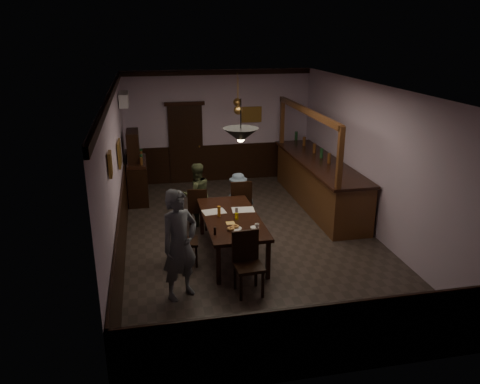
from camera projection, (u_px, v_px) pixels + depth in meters
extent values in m
cube|color=#2D2621|center=(251.00, 239.00, 9.39)|extent=(5.00, 8.00, 0.01)
cube|color=white|center=(252.00, 87.00, 8.39)|extent=(5.00, 8.00, 0.01)
cube|color=#BEA3BC|center=(219.00, 127.00, 12.59)|extent=(5.00, 0.01, 3.00)
cube|color=#BEA3BC|center=(331.00, 267.00, 5.19)|extent=(5.00, 0.01, 3.00)
cube|color=#BEA3BC|center=(116.00, 175.00, 8.42)|extent=(0.01, 8.00, 3.00)
cube|color=#BEA3BC|center=(373.00, 160.00, 9.36)|extent=(0.01, 8.00, 3.00)
cube|color=black|center=(231.00, 218.00, 8.53)|extent=(1.02, 2.21, 0.06)
cube|color=black|center=(218.00, 265.00, 7.63)|extent=(0.07, 0.07, 0.69)
cube|color=black|center=(268.00, 260.00, 7.80)|extent=(0.07, 0.07, 0.69)
cube|color=black|center=(202.00, 218.00, 9.52)|extent=(0.07, 0.07, 0.69)
cube|color=black|center=(242.00, 215.00, 9.68)|extent=(0.07, 0.07, 0.69)
cube|color=black|center=(198.00, 209.00, 9.79)|extent=(0.45, 0.45, 0.05)
cube|color=black|center=(197.00, 200.00, 9.53)|extent=(0.40, 0.10, 0.47)
cube|color=black|center=(206.00, 216.00, 10.02)|extent=(0.04, 0.04, 0.41)
cube|color=black|center=(191.00, 216.00, 10.01)|extent=(0.04, 0.04, 0.41)
cube|color=black|center=(206.00, 222.00, 9.72)|extent=(0.04, 0.04, 0.41)
cube|color=black|center=(190.00, 222.00, 9.70)|extent=(0.04, 0.04, 0.41)
cube|color=black|center=(240.00, 204.00, 9.95)|extent=(0.47, 0.47, 0.05)
cube|color=black|center=(241.00, 194.00, 9.67)|extent=(0.45, 0.07, 0.53)
cube|color=black|center=(247.00, 211.00, 10.22)|extent=(0.04, 0.04, 0.45)
cube|color=black|center=(231.00, 212.00, 10.18)|extent=(0.04, 0.04, 0.45)
cube|color=black|center=(250.00, 217.00, 9.89)|extent=(0.04, 0.04, 0.45)
cube|color=black|center=(233.00, 218.00, 9.84)|extent=(0.04, 0.04, 0.45)
cube|color=black|center=(249.00, 267.00, 7.33)|extent=(0.47, 0.47, 0.05)
cube|color=black|center=(245.00, 245.00, 7.41)|extent=(0.44, 0.07, 0.52)
cube|color=black|center=(241.00, 288.00, 7.20)|extent=(0.04, 0.04, 0.45)
cube|color=black|center=(263.00, 285.00, 7.29)|extent=(0.04, 0.04, 0.45)
cube|color=black|center=(235.00, 277.00, 7.52)|extent=(0.04, 0.04, 0.45)
cube|color=black|center=(256.00, 274.00, 7.61)|extent=(0.04, 0.04, 0.45)
cube|color=black|center=(187.00, 242.00, 8.28)|extent=(0.43, 0.43, 0.05)
cube|color=black|center=(176.00, 229.00, 8.18)|extent=(0.08, 0.40, 0.47)
cube|color=black|center=(196.00, 257.00, 8.22)|extent=(0.04, 0.04, 0.41)
cube|color=black|center=(196.00, 249.00, 8.52)|extent=(0.04, 0.04, 0.41)
cube|color=black|center=(178.00, 258.00, 8.19)|extent=(0.04, 0.04, 0.41)
cube|color=black|center=(178.00, 250.00, 8.49)|extent=(0.04, 0.04, 0.41)
imported|color=slate|center=(180.00, 245.00, 7.12)|extent=(0.77, 0.71, 1.77)
imported|color=#3C4429|center=(197.00, 194.00, 9.89)|extent=(0.78, 0.69, 1.36)
imported|color=slate|center=(238.00, 197.00, 10.11)|extent=(0.74, 0.48, 1.09)
cube|color=silver|center=(214.00, 212.00, 8.76)|extent=(0.46, 0.36, 0.01)
cube|color=silver|center=(243.00, 210.00, 8.85)|extent=(0.45, 0.34, 0.01)
cube|color=#EAB656|center=(230.00, 223.00, 8.25)|extent=(0.15, 0.15, 0.00)
cylinder|color=white|center=(255.00, 227.00, 8.06)|extent=(0.15, 0.15, 0.01)
imported|color=white|center=(257.00, 226.00, 8.02)|extent=(0.08, 0.08, 0.07)
cylinder|color=white|center=(235.00, 229.00, 8.01)|extent=(0.22, 0.22, 0.01)
torus|color=#C68C47|center=(231.00, 229.00, 7.94)|extent=(0.13, 0.13, 0.04)
torus|color=#C68C47|center=(235.00, 226.00, 8.03)|extent=(0.13, 0.13, 0.04)
cylinder|color=yellow|center=(237.00, 216.00, 8.39)|extent=(0.07, 0.07, 0.12)
cylinder|color=#BF721E|center=(219.00, 211.00, 8.51)|extent=(0.06, 0.06, 0.20)
cylinder|color=silver|center=(237.00, 211.00, 8.58)|extent=(0.06, 0.06, 0.15)
cylinder|color=black|center=(215.00, 231.00, 7.76)|extent=(0.04, 0.04, 0.14)
cube|color=black|center=(138.00, 181.00, 11.42)|extent=(0.46, 1.30, 0.93)
cube|color=black|center=(136.00, 161.00, 11.25)|extent=(0.45, 1.25, 0.07)
cube|color=black|center=(133.00, 146.00, 11.12)|extent=(0.28, 0.84, 0.74)
cube|color=#4A2913|center=(319.00, 184.00, 11.05)|extent=(0.87, 4.04, 1.06)
cube|color=black|center=(319.00, 161.00, 10.87)|extent=(0.96, 4.13, 0.06)
cube|color=#4A2913|center=(307.00, 111.00, 10.40)|extent=(0.10, 3.94, 0.12)
cube|color=#4A2913|center=(339.00, 158.00, 8.82)|extent=(0.10, 0.10, 1.25)
cube|color=#4A2913|center=(282.00, 121.00, 12.37)|extent=(0.10, 0.10, 1.25)
cube|color=black|center=(186.00, 145.00, 12.52)|extent=(0.90, 0.06, 2.10)
cube|color=white|center=(124.00, 99.00, 10.81)|extent=(0.20, 0.85, 0.30)
cube|color=olive|center=(110.00, 164.00, 6.73)|extent=(0.04, 0.28, 0.36)
cube|color=olive|center=(119.00, 153.00, 9.10)|extent=(0.04, 0.62, 0.48)
cube|color=olive|center=(252.00, 114.00, 12.62)|extent=(0.55, 0.04, 0.42)
cylinder|color=black|center=(241.00, 117.00, 7.13)|extent=(0.02, 0.02, 0.56)
cone|color=black|center=(241.00, 135.00, 7.23)|extent=(0.56, 0.56, 0.22)
sphere|color=#FFD88C|center=(241.00, 138.00, 7.24)|extent=(0.12, 0.12, 0.12)
cylinder|color=#BF8C3F|center=(238.00, 94.00, 10.18)|extent=(0.02, 0.02, 0.70)
cone|color=#BF8C3F|center=(238.00, 110.00, 10.30)|extent=(0.20, 0.20, 0.22)
sphere|color=#FFD88C|center=(238.00, 112.00, 10.31)|extent=(0.12, 0.12, 0.12)
cylinder|color=#BF8C3F|center=(237.00, 88.00, 11.25)|extent=(0.02, 0.02, 0.70)
cone|color=#BF8C3F|center=(237.00, 102.00, 11.37)|extent=(0.20, 0.20, 0.22)
sphere|color=#FFD88C|center=(237.00, 104.00, 11.39)|extent=(0.12, 0.12, 0.12)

